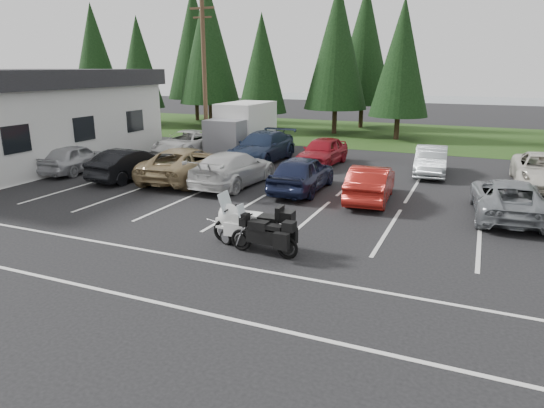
{
  "coord_description": "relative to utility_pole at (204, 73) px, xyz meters",
  "views": [
    {
      "loc": [
        5.61,
        -13.92,
        5.04
      ],
      "look_at": [
        -0.19,
        -0.5,
        0.89
      ],
      "focal_mm": 32.0,
      "sensor_mm": 36.0,
      "label": 1
    }
  ],
  "objects": [
    {
      "name": "car_far_1",
      "position": [
        4.68,
        -2.0,
        -3.89
      ],
      "size": [
        2.28,
        5.56,
        1.61
      ],
      "primitive_type": "imported",
      "rotation": [
        0.0,
        0.0,
        -0.0
      ],
      "color": "#18243D",
      "rests_on": "ground"
    },
    {
      "name": "adventure_motorcycle",
      "position": [
        10.4,
        -14.45,
        -4.0
      ],
      "size": [
        2.31,
        0.9,
        1.39
      ],
      "primitive_type": null,
      "rotation": [
        0.0,
        0.0,
        -0.05
      ],
      "color": "black",
      "rests_on": "ground"
    },
    {
      "name": "conifer_4",
      "position": [
        5.0,
        10.9,
        1.83
      ],
      "size": [
        4.8,
        4.8,
        11.17
      ],
      "color": "#332316",
      "rests_on": "ground"
    },
    {
      "name": "stall_markings",
      "position": [
        10.0,
        -10.0,
        -4.69
      ],
      "size": [
        32.0,
        16.0,
        0.01
      ],
      "primitive_type": "cube",
      "color": "silver",
      "rests_on": "ground"
    },
    {
      "name": "car_near_2",
      "position": [
        3.33,
        -7.45,
        -3.94
      ],
      "size": [
        2.98,
        5.65,
        1.51
      ],
      "primitive_type": "imported",
      "rotation": [
        0.0,
        0.0,
        3.23
      ],
      "color": "#967F57",
      "rests_on": "ground"
    },
    {
      "name": "cargo_trailer",
      "position": [
        9.19,
        -13.77,
        -4.34
      ],
      "size": [
        1.73,
        1.34,
        0.71
      ],
      "primitive_type": null,
      "rotation": [
        0.0,
        0.0,
        -0.36
      ],
      "color": "white",
      "rests_on": "ground"
    },
    {
      "name": "car_far_4",
      "position": [
        18.25,
        -2.41,
        -3.99
      ],
      "size": [
        2.43,
        5.14,
        1.42
      ],
      "primitive_type": "imported",
      "rotation": [
        0.0,
        0.0,
        0.02
      ],
      "color": "beige",
      "rests_on": "ground"
    },
    {
      "name": "conifer_3",
      "position": [
        -0.5,
        9.4,
        0.57
      ],
      "size": [
        3.87,
        3.87,
        9.02
      ],
      "color": "#332316",
      "rests_on": "ground"
    },
    {
      "name": "car_near_6",
      "position": [
        16.71,
        -7.92,
        -4.02
      ],
      "size": [
        2.62,
        5.01,
        1.35
      ],
      "primitive_type": "imported",
      "rotation": [
        0.0,
        0.0,
        3.22
      ],
      "color": "slate",
      "rests_on": "ground"
    },
    {
      "name": "grass_strip",
      "position": [
        10.0,
        12.0,
        -4.69
      ],
      "size": [
        80.0,
        16.0,
        0.01
      ],
      "primitive_type": "cube",
      "color": "#1C3C13",
      "rests_on": "ground"
    },
    {
      "name": "car_near_0",
      "position": [
        -2.63,
        -8.12,
        -4.0
      ],
      "size": [
        1.98,
        4.22,
        1.4
      ],
      "primitive_type": "imported",
      "rotation": [
        0.0,
        0.0,
        3.22
      ],
      "color": "#ADAEB2",
      "rests_on": "ground"
    },
    {
      "name": "ground",
      "position": [
        10.0,
        -12.0,
        -4.7
      ],
      "size": [
        120.0,
        120.0,
        0.0
      ],
      "primitive_type": "plane",
      "color": "black",
      "rests_on": "ground"
    },
    {
      "name": "car_far_3",
      "position": [
        13.52,
        -1.75,
        -4.03
      ],
      "size": [
        1.72,
        4.17,
        1.34
      ],
      "primitive_type": "imported",
      "rotation": [
        0.0,
        0.0,
        0.07
      ],
      "color": "gray",
      "rests_on": "ground"
    },
    {
      "name": "car_near_5",
      "position": [
        11.88,
        -7.64,
        -4.01
      ],
      "size": [
        1.78,
        4.29,
        1.38
      ],
      "primitive_type": "imported",
      "rotation": [
        0.0,
        0.0,
        3.22
      ],
      "color": "maroon",
      "rests_on": "ground"
    },
    {
      "name": "conifer_1",
      "position": [
        -12.0,
        9.2,
        0.69
      ],
      "size": [
        3.96,
        3.96,
        9.22
      ],
      "color": "#332316",
      "rests_on": "ground"
    },
    {
      "name": "conifer_back_a",
      "position": [
        -10.0,
        15.0,
        2.49
      ],
      "size": [
        5.28,
        5.28,
        12.3
      ],
      "color": "#332316",
      "rests_on": "ground"
    },
    {
      "name": "utility_pole",
      "position": [
        0.0,
        0.0,
        0.0
      ],
      "size": [
        1.6,
        0.26,
        9.0
      ],
      "color": "#473321",
      "rests_on": "ground"
    },
    {
      "name": "conifer_2",
      "position": [
        -6.0,
        10.8,
        2.25
      ],
      "size": [
        5.1,
        5.1,
        11.89
      ],
      "color": "#332316",
      "rests_on": "ground"
    },
    {
      "name": "car_far_0",
      "position": [
        -0.35,
        -1.68,
        -4.0
      ],
      "size": [
        2.32,
        5.03,
        1.4
      ],
      "primitive_type": "imported",
      "rotation": [
        0.0,
        0.0,
        -0.0
      ],
      "color": "white",
      "rests_on": "ground"
    },
    {
      "name": "conifer_0",
      "position": [
        -18.0,
        10.5,
        1.53
      ],
      "size": [
        4.58,
        4.58,
        10.66
      ],
      "color": "#332316",
      "rests_on": "ground"
    },
    {
      "name": "car_near_1",
      "position": [
        0.83,
        -8.26,
        -3.99
      ],
      "size": [
        1.79,
        4.38,
        1.41
      ],
      "primitive_type": "imported",
      "rotation": [
        0.0,
        0.0,
        3.07
      ],
      "color": "black",
      "rests_on": "ground"
    },
    {
      "name": "conifer_5",
      "position": [
        10.0,
        9.6,
        0.93
      ],
      "size": [
        4.14,
        4.14,
        9.63
      ],
      "color": "#332316",
      "rests_on": "ground"
    },
    {
      "name": "lake_water",
      "position": [
        14.0,
        43.0,
        -4.7
      ],
      "size": [
        70.0,
        50.0,
        0.02
      ],
      "primitive_type": "cube",
      "color": "slate",
      "rests_on": "ground"
    },
    {
      "name": "car_far_2",
      "position": [
        8.01,
        -1.62,
        -3.96
      ],
      "size": [
        1.96,
        4.41,
        1.47
      ],
      "primitive_type": "imported",
      "rotation": [
        0.0,
        0.0,
        -0.05
      ],
      "color": "maroon",
      "rests_on": "ground"
    },
    {
      "name": "box_truck",
      "position": [
        2.0,
        0.5,
        -3.25
      ],
      "size": [
        2.4,
        5.6,
        2.9
      ],
      "primitive_type": null,
      "color": "silver",
      "rests_on": "ground"
    },
    {
      "name": "touring_motorcycle",
      "position": [
        9.87,
        -14.01,
        -3.91
      ],
      "size": [
        2.85,
        0.95,
        1.57
      ],
      "primitive_type": null,
      "rotation": [
        0.0,
        0.0,
        0.03
      ],
      "color": "white",
      "rests_on": "ground"
    },
    {
      "name": "car_near_3",
      "position": [
        5.82,
        -7.48,
        -3.95
      ],
      "size": [
        2.29,
        5.21,
        1.49
      ],
      "primitive_type": "imported",
      "rotation": [
        0.0,
        0.0,
        3.1
      ],
      "color": "silver",
      "rests_on": "ground"
    },
    {
      "name": "car_near_4",
      "position": [
        8.93,
        -7.3,
        -3.93
      ],
      "size": [
        1.9,
        4.54,
        1.53
      ],
      "primitive_type": "imported",
      "rotation": [
        0.0,
        0.0,
        3.16
      ],
      "color": "#161C37",
      "rests_on": "ground"
    },
    {
      "name": "conifer_back_b",
      "position": [
        6.0,
        15.5,
        2.07
      ],
      "size": [
        4.97,
        4.97,
        11.58
      ],
      "color": "#332316",
      "rests_on": "ground"
    }
  ]
}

